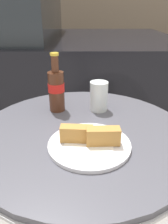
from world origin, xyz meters
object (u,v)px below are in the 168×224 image
(cola_bottle_left, at_px, (58,89))
(drinking_glass, at_px, (100,97))
(lunch_plate_near, at_px, (91,141))
(bistro_table, at_px, (84,159))

(cola_bottle_left, relative_size, drinking_glass, 1.95)
(cola_bottle_left, height_order, drinking_glass, cola_bottle_left)
(cola_bottle_left, xyz_separation_m, lunch_plate_near, (0.13, -0.27, -0.08))
(cola_bottle_left, distance_m, lunch_plate_near, 0.31)
(cola_bottle_left, bearing_deg, lunch_plate_near, -64.43)
(bistro_table, distance_m, drinking_glass, 0.26)
(lunch_plate_near, bearing_deg, cola_bottle_left, 115.57)
(cola_bottle_left, bearing_deg, bistro_table, -57.01)
(cola_bottle_left, height_order, lunch_plate_near, cola_bottle_left)
(cola_bottle_left, bearing_deg, drinking_glass, 0.23)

